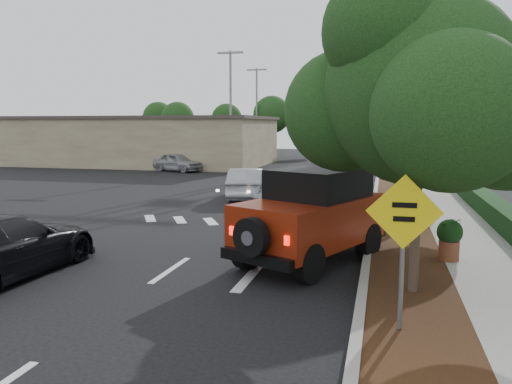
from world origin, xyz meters
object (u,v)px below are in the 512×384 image
(red_jeep, at_px, (316,215))
(speed_hump_sign, at_px, (403,231))
(silver_suv_ahead, at_px, (307,188))
(black_suv_oncoming, at_px, (0,246))

(red_jeep, bearing_deg, speed_hump_sign, -40.37)
(red_jeep, xyz_separation_m, silver_suv_ahead, (-1.54, 8.68, -0.42))
(silver_suv_ahead, distance_m, speed_hump_sign, 13.50)
(black_suv_oncoming, distance_m, speed_hump_sign, 8.93)
(red_jeep, height_order, silver_suv_ahead, red_jeep)
(silver_suv_ahead, relative_size, black_suv_oncoming, 1.10)
(red_jeep, height_order, speed_hump_sign, speed_hump_sign)
(red_jeep, distance_m, silver_suv_ahead, 8.82)
(silver_suv_ahead, bearing_deg, speed_hump_sign, -54.58)
(red_jeep, xyz_separation_m, speed_hump_sign, (1.98, -4.31, 0.58))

